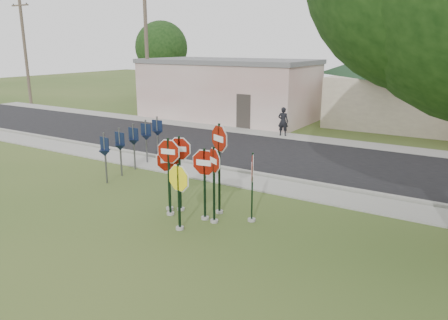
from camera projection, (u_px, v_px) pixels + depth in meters
The scene contains 20 objects.
ground at pixel (166, 235), 12.37m from camera, with size 120.00×120.00×0.00m, color #36511E.
sidewalk_near at pixel (257, 183), 16.87m from camera, with size 60.00×1.60×0.06m, color gray.
road at pixel (302, 158), 20.56m from camera, with size 60.00×7.00×0.04m, color black.
sidewalk_far at pixel (331, 141), 24.08m from camera, with size 60.00×1.60×0.06m, color gray.
curb at pixel (269, 176), 17.68m from camera, with size 60.00×0.20×0.14m, color gray.
stop_sign_center at pixel (205, 174), 13.11m from camera, with size 1.09×0.24×2.36m.
stop_sign_yellow at pixel (179, 189), 12.43m from camera, with size 1.07×0.24×2.10m.
stop_sign_left at pixel (169, 166), 13.43m from camera, with size 1.02×0.24×2.59m.
stop_sign_right at pixel (214, 175), 12.87m from camera, with size 0.89×0.53×2.46m.
stop_sign_back_right at pixel (219, 154), 13.48m from camera, with size 1.07×0.52×3.03m.
stop_sign_back_left at pixel (180, 163), 13.81m from camera, with size 0.95×0.38×2.56m.
stop_sign_far_right at pixel (252, 178), 12.98m from camera, with size 0.56×1.02×2.28m.
stop_sign_far_left at pixel (168, 170), 13.92m from camera, with size 0.64×0.89×2.23m.
route_sign_row at pixel (134, 142), 18.51m from camera, with size 1.43×4.63×2.00m.
building_stucco at pixel (228, 88), 31.17m from camera, with size 12.20×6.20×4.20m.
building_house at pixel (404, 69), 28.43m from camera, with size 11.60×11.60×6.20m.
utility_pole_near at pixel (147, 48), 30.71m from camera, with size 2.20×0.26×9.50m.
utility_pole_far at pixel (25, 50), 37.94m from camera, with size 2.20×0.26×9.00m.
bg_tree_left at pixel (162, 48), 41.02m from camera, with size 4.90×4.90×7.35m.
pedestrian at pixel (283, 121), 25.25m from camera, with size 0.61×0.40×1.67m, color black.
Camera 1 is at (7.43, -8.81, 5.25)m, focal length 35.00 mm.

